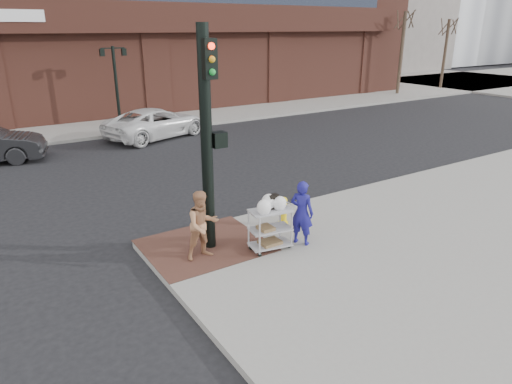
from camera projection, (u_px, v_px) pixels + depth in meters
ground at (246, 260)px, 10.52m from camera, size 220.00×220.00×0.00m
sidewalk_far at (181, 84)px, 42.15m from camera, size 65.00×36.00×0.15m
brick_curb_ramp at (205, 245)px, 10.87m from camera, size 2.80×2.40×0.01m
bare_tree_a at (406, 9)px, 33.61m from camera, size 1.80×1.80×7.20m
bare_tree_b at (450, 17)px, 37.21m from camera, size 1.80×1.80×6.70m
lamp_post at (116, 77)px, 23.30m from camera, size 1.32×0.22×4.00m
traffic_signal_pole at (208, 136)px, 9.92m from camera, size 0.61×0.51×5.00m
woman_blue at (302, 213)px, 10.73m from camera, size 0.61×0.69×1.58m
pedestrian_tan at (203, 225)px, 10.06m from camera, size 0.77×0.60×1.58m
minivan_white at (156, 123)px, 21.89m from camera, size 5.60×3.87×1.42m
utility_cart at (270, 225)px, 10.51m from camera, size 1.03×0.69×1.32m
fire_hydrant at (283, 210)px, 11.90m from camera, size 0.36×0.25×0.77m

